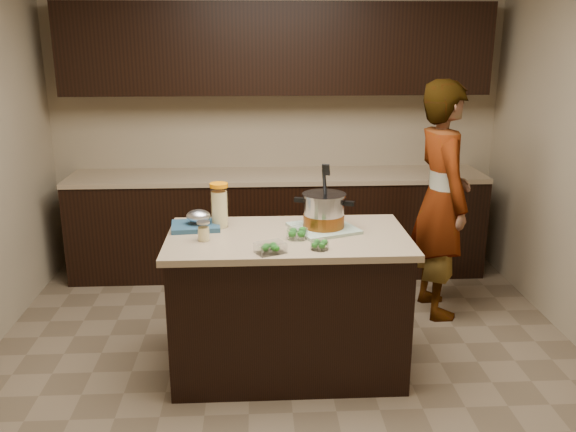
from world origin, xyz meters
The scene contains 13 objects.
ground_plane centered at (0.00, 0.00, 0.00)m, with size 4.00×4.00×0.00m, color brown.
room_shell centered at (0.00, 0.00, 1.71)m, with size 4.04×4.04×2.72m.
back_cabinets centered at (0.00, 1.74, 0.94)m, with size 3.60×0.63×2.33m.
island centered at (0.00, 0.00, 0.45)m, with size 1.46×0.81×0.90m.
dish_towel centered at (0.23, 0.09, 0.91)m, with size 0.36×0.36×0.02m, color #56805E.
stock_pot centered at (0.23, 0.09, 1.01)m, with size 0.37×0.34×0.38m.
lemonade_pitcher centered at (-0.42, 0.19, 1.03)m, with size 0.14×0.14×0.28m.
mason_jar centered at (-0.50, -0.07, 0.96)m, with size 0.10×0.10×0.13m.
broccoli_tub_left centered at (0.05, -0.07, 0.93)m, with size 0.16×0.16×0.06m.
broccoli_tub_right centered at (0.16, -0.26, 0.92)m, with size 0.11×0.11×0.05m.
broccoli_tub_rect centered at (-0.12, -0.31, 0.93)m, with size 0.19×0.17×0.06m.
blue_tray centered at (-0.56, 0.16, 0.94)m, with size 0.32×0.27×0.11m.
person centered at (1.18, 0.81, 0.88)m, with size 0.64×0.42×1.77m, color gray.
Camera 1 is at (-0.19, -3.49, 2.06)m, focal length 38.00 mm.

